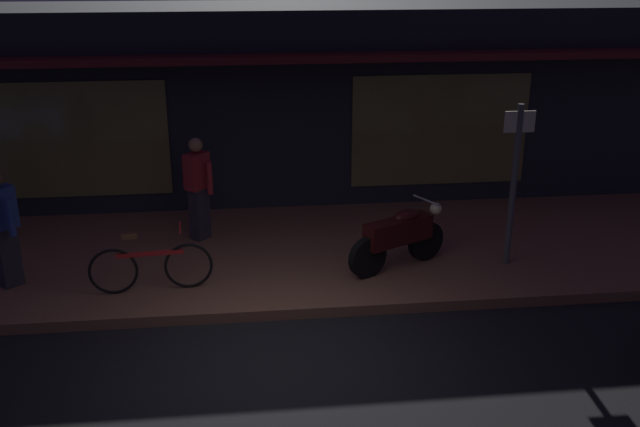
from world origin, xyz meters
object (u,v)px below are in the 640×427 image
(bicycle_parked, at_px, (151,267))
(sign_post, at_px, (514,176))
(motorcycle, at_px, (400,236))
(person_photographer, at_px, (3,226))
(person_bystander, at_px, (198,187))

(bicycle_parked, distance_m, sign_post, 5.26)
(motorcycle, xyz_separation_m, person_photographer, (-5.49, 0.02, 0.38))
(motorcycle, bearing_deg, person_bystander, 153.45)
(motorcycle, bearing_deg, sign_post, -1.14)
(bicycle_parked, bearing_deg, motorcycle, 6.20)
(bicycle_parked, xyz_separation_m, person_photographer, (-1.97, 0.40, 0.52))
(motorcycle, relative_size, bicycle_parked, 0.94)
(bicycle_parked, xyz_separation_m, person_bystander, (0.58, 1.85, 0.52))
(sign_post, bearing_deg, person_photographer, 179.58)
(person_photographer, height_order, person_bystander, same)
(person_photographer, bearing_deg, bicycle_parked, -11.53)
(bicycle_parked, bearing_deg, person_bystander, 72.69)
(motorcycle, distance_m, bicycle_parked, 3.54)
(motorcycle, height_order, bicycle_parked, motorcycle)
(bicycle_parked, height_order, sign_post, sign_post)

